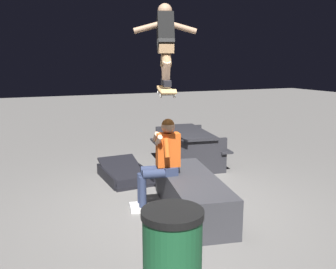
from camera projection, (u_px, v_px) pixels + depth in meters
ground_plane at (176, 209)px, 5.53m from camera, size 40.00×40.00×0.00m
ledge_box_main at (192, 195)px, 5.37m from camera, size 2.16×1.10×0.54m
person_sitting_on_ledge at (161, 159)px, 5.41m from camera, size 0.60×0.78×1.37m
skateboard at (166, 91)px, 5.12m from camera, size 1.03×0.51×0.13m
skater_airborne at (165, 41)px, 5.04m from camera, size 0.63×0.87×1.12m
kicker_ramp at (125, 176)px, 6.92m from camera, size 1.29×0.82×0.42m
picnic_table_back at (188, 142)px, 7.84m from camera, size 1.89×1.59×0.75m
trash_bin at (172, 266)px, 3.06m from camera, size 0.52×0.52×1.00m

